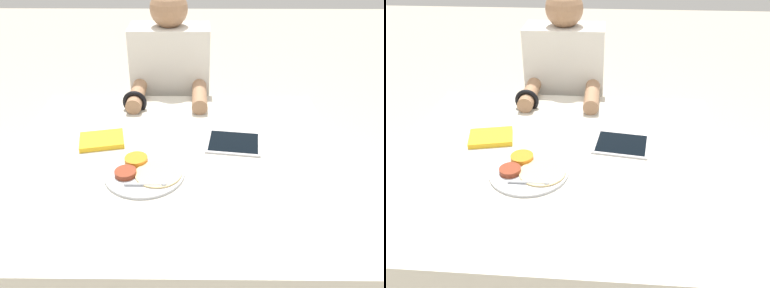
% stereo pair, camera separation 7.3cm
% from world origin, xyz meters
% --- Properties ---
extents(ground_plane, '(12.00, 12.00, 0.00)m').
position_xyz_m(ground_plane, '(0.00, 0.00, 0.00)').
color(ground_plane, '#B2A893').
extents(dining_table, '(1.25, 1.08, 0.72)m').
position_xyz_m(dining_table, '(0.00, 0.00, 0.36)').
color(dining_table, beige).
rests_on(dining_table, ground_plane).
extents(thali_tray, '(0.28, 0.28, 0.03)m').
position_xyz_m(thali_tray, '(-0.10, -0.10, 0.73)').
color(thali_tray, '#B7BABF').
rests_on(thali_tray, dining_table).
extents(red_notebook, '(0.19, 0.16, 0.02)m').
position_xyz_m(red_notebook, '(-0.29, 0.10, 0.73)').
color(red_notebook, silver).
rests_on(red_notebook, dining_table).
extents(tablet_device, '(0.23, 0.20, 0.01)m').
position_xyz_m(tablet_device, '(0.22, 0.10, 0.73)').
color(tablet_device, '#B7B7BC').
rests_on(tablet_device, dining_table).
extents(person_diner, '(0.40, 0.46, 1.20)m').
position_xyz_m(person_diner, '(-0.05, 0.68, 0.56)').
color(person_diner, black).
rests_on(person_diner, ground_plane).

